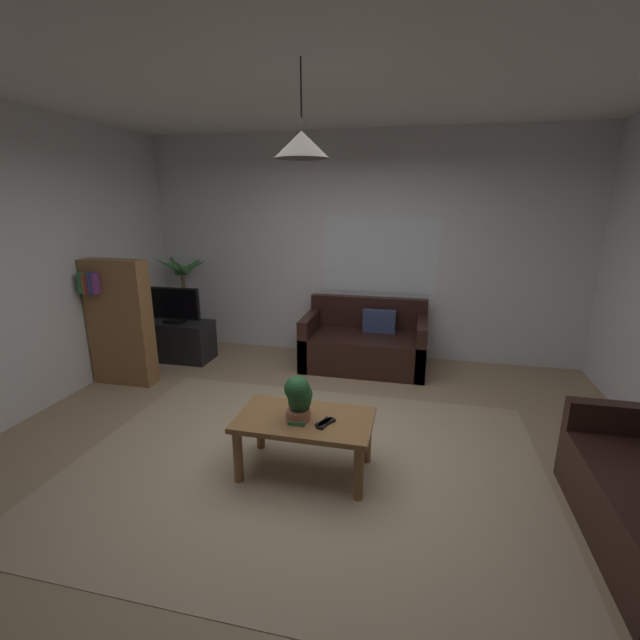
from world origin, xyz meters
TOP-DOWN VIEW (x-y plane):
  - floor at (0.00, 0.00)m, footprint 5.56×4.94m
  - rug at (0.00, -0.20)m, footprint 3.61×2.72m
  - wall_back at (0.00, 2.50)m, footprint 5.68×0.06m
  - wall_left at (-2.81, 0.00)m, footprint 0.06×4.94m
  - ceiling at (0.00, 0.00)m, footprint 5.56×4.94m
  - window_pane at (0.27, 2.47)m, footprint 1.45×0.01m
  - couch_under_window at (0.17, 2.00)m, footprint 1.48×0.81m
  - coffee_table at (0.01, -0.27)m, footprint 1.01×0.58m
  - book_on_table_0 at (-0.02, -0.35)m, footprint 0.12×0.12m
  - remote_on_table_0 at (0.18, -0.34)m, footprint 0.09×0.17m
  - remote_on_table_1 at (0.19, -0.33)m, footprint 0.13×0.16m
  - potted_plant_on_table at (-0.02, -0.31)m, footprint 0.20×0.23m
  - tv_stand at (-2.23, 1.72)m, footprint 0.90×0.44m
  - tv at (-2.23, 1.70)m, footprint 0.71×0.16m
  - potted_palm_corner at (-2.37, 2.23)m, footprint 0.80×0.88m
  - bookshelf_corner at (-2.41, 0.92)m, footprint 0.70×0.31m
  - pendant_lamp at (0.01, -0.27)m, footprint 0.35×0.35m

SIDE VIEW (x-z plane):
  - floor at x=0.00m, z-range -0.02..0.00m
  - rug at x=0.00m, z-range 0.00..0.01m
  - tv_stand at x=-2.23m, z-range 0.00..0.50m
  - couch_under_window at x=0.17m, z-range -0.13..0.69m
  - coffee_table at x=0.01m, z-range 0.15..0.60m
  - remote_on_table_0 at x=0.18m, z-range 0.45..0.48m
  - remote_on_table_1 at x=0.19m, z-range 0.45..0.48m
  - book_on_table_0 at x=-0.02m, z-range 0.45..0.48m
  - potted_palm_corner at x=-2.37m, z-range -0.09..1.25m
  - potted_plant_on_table at x=-0.02m, z-range 0.46..0.81m
  - bookshelf_corner at x=-2.41m, z-range 0.01..1.41m
  - tv at x=-2.23m, z-range 0.50..0.96m
  - window_pane at x=0.27m, z-range 0.85..1.81m
  - wall_back at x=0.00m, z-range 0.00..2.83m
  - wall_left at x=-2.81m, z-range 0.00..2.83m
  - pendant_lamp at x=0.01m, z-range 2.06..2.63m
  - ceiling at x=0.00m, z-range 2.83..2.85m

